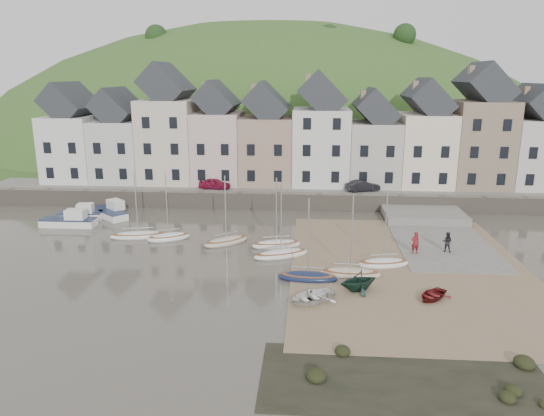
# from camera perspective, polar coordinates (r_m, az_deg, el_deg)

# --- Properties ---
(ground) EXTENTS (160.00, 160.00, 0.00)m
(ground) POSITION_cam_1_polar(r_m,az_deg,el_deg) (39.85, -0.64, -6.38)
(ground) COLOR #433E35
(ground) RESTS_ON ground
(quay_land) EXTENTS (90.00, 30.00, 1.50)m
(quay_land) POSITION_cam_1_polar(r_m,az_deg,el_deg) (70.43, 1.56, 3.62)
(quay_land) COLOR #385D25
(quay_land) RESTS_ON ground
(quay_street) EXTENTS (70.00, 7.00, 0.10)m
(quay_street) POSITION_cam_1_polar(r_m,az_deg,el_deg) (59.03, 1.04, 2.23)
(quay_street) COLOR slate
(quay_street) RESTS_ON quay_land
(seawall) EXTENTS (70.00, 1.20, 1.80)m
(seawall) POSITION_cam_1_polar(r_m,az_deg,el_deg) (55.77, 0.83, 0.79)
(seawall) COLOR slate
(seawall) RESTS_ON ground
(beach) EXTENTS (18.00, 26.00, 0.06)m
(beach) POSITION_cam_1_polar(r_m,az_deg,el_deg) (40.48, 15.18, -6.54)
(beach) COLOR #7F684D
(beach) RESTS_ON ground
(slipway) EXTENTS (8.00, 18.00, 0.12)m
(slipway) POSITION_cam_1_polar(r_m,az_deg,el_deg) (48.71, 18.10, -3.08)
(slipway) COLOR slate
(slipway) RESTS_ON ground
(hillside) EXTENTS (134.40, 84.00, 84.00)m
(hillside) POSITION_cam_1_polar(r_m,az_deg,el_deg) (102.61, -0.56, -3.60)
(hillside) COLOR #385D25
(hillside) RESTS_ON ground
(townhouse_terrace) EXTENTS (61.05, 8.00, 13.93)m
(townhouse_terrace) POSITION_cam_1_polar(r_m,az_deg,el_deg) (61.45, 2.90, 8.17)
(townhouse_terrace) COLOR silver
(townhouse_terrace) RESTS_ON quay_land
(sailboat_0) EXTENTS (5.24, 2.56, 6.32)m
(sailboat_0) POSITION_cam_1_polar(r_m,az_deg,el_deg) (47.62, -14.83, -2.98)
(sailboat_0) COLOR white
(sailboat_0) RESTS_ON ground
(sailboat_1) EXTENTS (4.12, 3.06, 6.32)m
(sailboat_1) POSITION_cam_1_polar(r_m,az_deg,el_deg) (46.46, -11.58, -3.22)
(sailboat_1) COLOR white
(sailboat_1) RESTS_ON ground
(sailboat_2) EXTENTS (4.28, 3.82, 6.32)m
(sailboat_2) POSITION_cam_1_polar(r_m,az_deg,el_deg) (44.63, -5.18, -3.73)
(sailboat_2) COLOR beige
(sailboat_2) RESTS_ON ground
(sailboat_3) EXTENTS (4.56, 2.55, 6.32)m
(sailboat_3) POSITION_cam_1_polar(r_m,az_deg,el_deg) (43.67, 0.49, -4.08)
(sailboat_3) COLOR white
(sailboat_3) RESTS_ON ground
(sailboat_4) EXTENTS (4.89, 3.29, 6.32)m
(sailboat_4) POSITION_cam_1_polar(r_m,az_deg,el_deg) (41.37, 1.02, -5.18)
(sailboat_4) COLOR white
(sailboat_4) RESTS_ON ground
(sailboat_5) EXTENTS (4.42, 1.77, 6.32)m
(sailboat_5) POSITION_cam_1_polar(r_m,az_deg,el_deg) (36.98, 4.03, -7.71)
(sailboat_5) COLOR #141F41
(sailboat_5) RESTS_ON ground
(sailboat_6) EXTENTS (4.25, 2.28, 6.32)m
(sailboat_6) POSITION_cam_1_polar(r_m,az_deg,el_deg) (40.37, 12.46, -6.06)
(sailboat_6) COLOR white
(sailboat_6) RESTS_ON ground
(sailboat_7) EXTENTS (4.55, 1.71, 6.32)m
(sailboat_7) POSITION_cam_1_polar(r_m,az_deg,el_deg) (37.97, 8.82, -7.24)
(sailboat_7) COLOR beige
(sailboat_7) RESTS_ON ground
(motorboat_0) EXTENTS (4.63, 2.39, 1.70)m
(motorboat_0) POSITION_cam_1_polar(r_m,az_deg,el_deg) (55.32, -20.68, -0.64)
(motorboat_0) COLOR white
(motorboat_0) RESTS_ON ground
(motorboat_1) EXTENTS (5.30, 1.78, 1.70)m
(motorboat_1) POSITION_cam_1_polar(r_m,az_deg,el_deg) (53.28, -21.78, -1.31)
(motorboat_1) COLOR white
(motorboat_1) RESTS_ON ground
(motorboat_2) EXTENTS (5.14, 4.87, 1.70)m
(motorboat_2) POSITION_cam_1_polar(r_m,az_deg,el_deg) (55.46, -17.77, -0.35)
(motorboat_2) COLOR white
(motorboat_2) RESTS_ON ground
(rowboat_white) EXTENTS (4.12, 3.87, 0.69)m
(rowboat_white) POSITION_cam_1_polar(r_m,az_deg,el_deg) (33.51, 4.46, -9.93)
(rowboat_white) COLOR white
(rowboat_white) RESTS_ON beach
(rowboat_green) EXTENTS (3.54, 3.37, 1.45)m
(rowboat_green) POSITION_cam_1_polar(r_m,az_deg,el_deg) (35.38, 9.70, -8.05)
(rowboat_green) COLOR #153126
(rowboat_green) RESTS_ON beach
(rowboat_red) EXTENTS (3.12, 3.17, 0.54)m
(rowboat_red) POSITION_cam_1_polar(r_m,az_deg,el_deg) (35.44, 17.60, -9.33)
(rowboat_red) COLOR maroon
(rowboat_red) RESTS_ON beach
(person_red) EXTENTS (0.73, 0.53, 1.85)m
(person_red) POSITION_cam_1_polar(r_m,az_deg,el_deg) (43.22, 15.84, -3.78)
(person_red) COLOR maroon
(person_red) RESTS_ON slipway
(person_dark) EXTENTS (1.01, 0.90, 1.70)m
(person_dark) POSITION_cam_1_polar(r_m,az_deg,el_deg) (44.47, 19.13, -3.62)
(person_dark) COLOR black
(person_dark) RESTS_ON slipway
(car_left) EXTENTS (3.76, 1.83, 1.24)m
(car_left) POSITION_cam_1_polar(r_m,az_deg,el_deg) (58.82, -6.47, 2.76)
(car_left) COLOR maroon
(car_left) RESTS_ON quay_street
(car_right) EXTENTS (4.05, 2.45, 1.26)m
(car_right) POSITION_cam_1_polar(r_m,az_deg,el_deg) (58.14, 10.20, 2.48)
(car_right) COLOR black
(car_right) RESTS_ON quay_street
(shore_rocks) EXTENTS (14.00, 6.00, 0.69)m
(shore_rocks) POSITION_cam_1_polar(r_m,az_deg,el_deg) (27.00, 16.09, -17.85)
(shore_rocks) COLOR black
(shore_rocks) RESTS_ON ground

